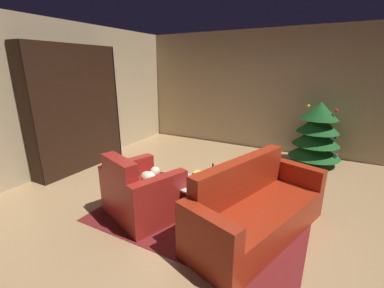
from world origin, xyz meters
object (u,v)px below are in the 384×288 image
(bookshelf_unit, at_px, (81,110))
(armchair_red, at_px, (141,194))
(book_stack_on_table, at_px, (200,177))
(couch_red, at_px, (255,210))
(bottle_on_table, at_px, (213,176))
(decorated_tree, at_px, (317,133))
(coffee_table, at_px, (199,186))

(bookshelf_unit, xyz_separation_m, armchair_red, (2.12, -0.91, -0.79))
(book_stack_on_table, bearing_deg, couch_red, -7.65)
(bookshelf_unit, height_order, bottle_on_table, bookshelf_unit)
(couch_red, distance_m, decorated_tree, 2.87)
(bottle_on_table, bearing_deg, book_stack_on_table, -174.01)
(book_stack_on_table, xyz_separation_m, decorated_tree, (1.21, 2.71, 0.13))
(armchair_red, bearing_deg, bottle_on_table, 30.29)
(book_stack_on_table, distance_m, decorated_tree, 2.97)
(bookshelf_unit, bearing_deg, coffee_table, -10.15)
(bookshelf_unit, relative_size, armchair_red, 2.05)
(decorated_tree, bearing_deg, bottle_on_table, -111.10)
(decorated_tree, bearing_deg, armchair_red, -120.24)
(armchair_red, xyz_separation_m, coffee_table, (0.64, 0.42, 0.08))
(book_stack_on_table, bearing_deg, bottle_on_table, 5.99)
(bottle_on_table, distance_m, decorated_tree, 2.88)
(bottle_on_table, bearing_deg, bookshelf_unit, 171.40)
(coffee_table, relative_size, bottle_on_table, 2.23)
(bottle_on_table, xyz_separation_m, decorated_tree, (1.04, 2.69, 0.08))
(coffee_table, height_order, bottle_on_table, bottle_on_table)
(bookshelf_unit, distance_m, coffee_table, 2.90)
(book_stack_on_table, bearing_deg, bookshelf_unit, 170.48)
(bookshelf_unit, distance_m, decorated_tree, 4.58)
(armchair_red, height_order, coffee_table, armchair_red)
(bottle_on_table, bearing_deg, decorated_tree, 68.90)
(armchair_red, xyz_separation_m, bottle_on_table, (0.80, 0.47, 0.24))
(armchair_red, bearing_deg, book_stack_on_table, 35.68)
(book_stack_on_table, bearing_deg, coffee_table, -72.36)
(couch_red, relative_size, decorated_tree, 1.63)
(armchair_red, distance_m, book_stack_on_table, 0.80)
(bookshelf_unit, distance_m, couch_red, 3.67)
(armchair_red, relative_size, bottle_on_table, 3.92)
(decorated_tree, bearing_deg, book_stack_on_table, -114.13)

